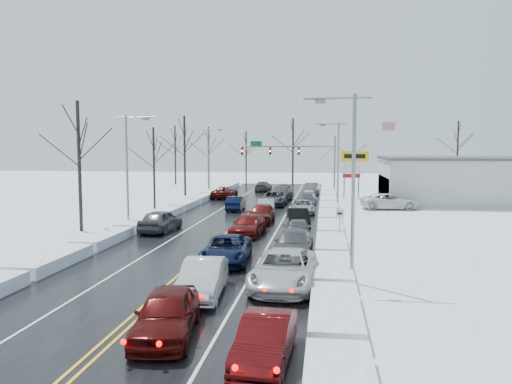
# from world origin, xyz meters

# --- Properties ---
(ground) EXTENTS (160.00, 160.00, 0.00)m
(ground) POSITION_xyz_m (0.00, 0.00, 0.00)
(ground) COLOR silver
(ground) RESTS_ON ground
(road_surface) EXTENTS (14.00, 84.00, 0.01)m
(road_surface) POSITION_xyz_m (0.00, 2.00, 0.01)
(road_surface) COLOR black
(road_surface) RESTS_ON ground
(snow_bank_left) EXTENTS (1.89, 72.00, 0.68)m
(snow_bank_left) POSITION_xyz_m (-7.60, 2.00, 0.00)
(snow_bank_left) COLOR white
(snow_bank_left) RESTS_ON ground
(snow_bank_right) EXTENTS (1.89, 72.00, 0.68)m
(snow_bank_right) POSITION_xyz_m (7.60, 2.00, 0.00)
(snow_bank_right) COLOR white
(snow_bank_right) RESTS_ON ground
(traffic_signal_mast) EXTENTS (13.28, 0.39, 8.00)m
(traffic_signal_mast) POSITION_xyz_m (3.45, 27.99, 5.48)
(traffic_signal_mast) COLOR slate
(traffic_signal_mast) RESTS_ON ground
(tires_plus_sign) EXTENTS (3.20, 0.34, 6.00)m
(tires_plus_sign) POSITION_xyz_m (10.50, 15.99, 4.99)
(tires_plus_sign) COLOR slate
(tires_plus_sign) RESTS_ON ground
(used_vehicles_sign) EXTENTS (2.20, 0.22, 4.65)m
(used_vehicles_sign) POSITION_xyz_m (10.50, 22.00, 3.32)
(used_vehicles_sign) COLOR slate
(used_vehicles_sign) RESTS_ON ground
(speed_limit_sign) EXTENTS (0.55, 0.09, 2.35)m
(speed_limit_sign) POSITION_xyz_m (8.20, -8.00, 1.63)
(speed_limit_sign) COLOR slate
(speed_limit_sign) RESTS_ON ground
(flagpole) EXTENTS (1.87, 1.20, 10.00)m
(flagpole) POSITION_xyz_m (15.17, 30.00, 5.93)
(flagpole) COLOR silver
(flagpole) RESTS_ON ground
(dealership_building) EXTENTS (20.40, 12.40, 5.30)m
(dealership_building) POSITION_xyz_m (23.98, 18.00, 2.66)
(dealership_building) COLOR #B6B5B1
(dealership_building) RESTS_ON ground
(streetlight_se) EXTENTS (3.20, 0.25, 9.00)m
(streetlight_se) POSITION_xyz_m (8.30, -18.00, 5.31)
(streetlight_se) COLOR slate
(streetlight_se) RESTS_ON ground
(streetlight_ne) EXTENTS (3.20, 0.25, 9.00)m
(streetlight_ne) POSITION_xyz_m (8.30, 10.00, 5.31)
(streetlight_ne) COLOR slate
(streetlight_ne) RESTS_ON ground
(streetlight_sw) EXTENTS (3.20, 0.25, 9.00)m
(streetlight_sw) POSITION_xyz_m (-8.30, -4.00, 5.31)
(streetlight_sw) COLOR slate
(streetlight_sw) RESTS_ON ground
(streetlight_nw) EXTENTS (3.20, 0.25, 9.00)m
(streetlight_nw) POSITION_xyz_m (-8.30, 24.00, 5.31)
(streetlight_nw) COLOR slate
(streetlight_nw) RESTS_ON ground
(tree_left_b) EXTENTS (4.00, 4.00, 10.00)m
(tree_left_b) POSITION_xyz_m (-11.50, -6.00, 6.99)
(tree_left_b) COLOR #2D231C
(tree_left_b) RESTS_ON ground
(tree_left_c) EXTENTS (3.40, 3.40, 8.50)m
(tree_left_c) POSITION_xyz_m (-10.50, 8.00, 5.94)
(tree_left_c) COLOR #2D231C
(tree_left_c) RESTS_ON ground
(tree_left_d) EXTENTS (4.20, 4.20, 10.50)m
(tree_left_d) POSITION_xyz_m (-11.20, 22.00, 7.33)
(tree_left_d) COLOR #2D231C
(tree_left_d) RESTS_ON ground
(tree_left_e) EXTENTS (3.80, 3.80, 9.50)m
(tree_left_e) POSITION_xyz_m (-10.80, 34.00, 6.64)
(tree_left_e) COLOR #2D231C
(tree_left_e) RESTS_ON ground
(tree_far_a) EXTENTS (4.00, 4.00, 10.00)m
(tree_far_a) POSITION_xyz_m (-18.00, 40.00, 6.99)
(tree_far_a) COLOR #2D231C
(tree_far_a) RESTS_ON ground
(tree_far_b) EXTENTS (3.60, 3.60, 9.00)m
(tree_far_b) POSITION_xyz_m (-6.00, 41.00, 6.29)
(tree_far_b) COLOR #2D231C
(tree_far_b) RESTS_ON ground
(tree_far_c) EXTENTS (4.40, 4.40, 11.00)m
(tree_far_c) POSITION_xyz_m (2.00, 39.00, 7.68)
(tree_far_c) COLOR #2D231C
(tree_far_c) RESTS_ON ground
(tree_far_d) EXTENTS (3.40, 3.40, 8.50)m
(tree_far_d) POSITION_xyz_m (12.00, 40.50, 5.94)
(tree_far_d) COLOR #2D231C
(tree_far_d) RESTS_ON ground
(tree_far_e) EXTENTS (4.20, 4.20, 10.50)m
(tree_far_e) POSITION_xyz_m (28.00, 41.00, 7.33)
(tree_far_e) COLOR #2D231C
(tree_far_e) RESTS_ON ground
(queued_car_0) EXTENTS (2.55, 5.05, 1.65)m
(queued_car_0) POSITION_xyz_m (1.81, -25.88, 0.00)
(queued_car_0) COLOR #430A09
(queued_car_0) RESTS_ON ground
(queued_car_1) EXTENTS (2.04, 4.96, 1.60)m
(queued_car_1) POSITION_xyz_m (1.91, -21.14, 0.00)
(queued_car_1) COLOR silver
(queued_car_1) RESTS_ON ground
(queued_car_2) EXTENTS (2.85, 5.59, 1.51)m
(queued_car_2) POSITION_xyz_m (1.71, -14.80, 0.00)
(queued_car_2) COLOR black
(queued_car_2) RESTS_ON ground
(queued_car_3) EXTENTS (2.47, 5.27, 1.49)m
(queued_car_3) POSITION_xyz_m (1.61, -6.13, 0.00)
(queued_car_3) COLOR #540B0C
(queued_car_3) RESTS_ON ground
(queued_car_4) EXTENTS (2.05, 4.90, 1.66)m
(queued_car_4) POSITION_xyz_m (1.83, 0.05, 0.00)
(queued_car_4) COLOR #520D0A
(queued_car_4) RESTS_ON ground
(queued_car_5) EXTENTS (2.04, 4.67, 1.49)m
(queued_car_5) POSITION_xyz_m (1.64, 4.85, 0.00)
(queued_car_5) COLOR #9DA0A4
(queued_car_5) RESTS_ON ground
(queued_car_6) EXTENTS (2.65, 5.71, 1.58)m
(queued_car_6) POSITION_xyz_m (1.61, 12.48, 0.00)
(queued_car_6) COLOR #3A3C3E
(queued_car_6) RESTS_ON ground
(queued_car_7) EXTENTS (3.10, 6.17, 1.72)m
(queued_car_7) POSITION_xyz_m (1.89, 17.18, 0.00)
(queued_car_7) COLOR #46494C
(queued_car_7) RESTS_ON ground
(queued_car_8) EXTENTS (1.97, 4.85, 1.65)m
(queued_car_8) POSITION_xyz_m (1.80, 22.82, 0.00)
(queued_car_8) COLOR black
(queued_car_8) RESTS_ON ground
(queued_car_9) EXTENTS (1.73, 4.35, 1.41)m
(queued_car_9) POSITION_xyz_m (5.42, -27.37, 0.00)
(queued_car_9) COLOR #4B0A0B
(queued_car_9) RESTS_ON ground
(queued_car_10) EXTENTS (3.03, 6.22, 1.71)m
(queued_car_10) POSITION_xyz_m (5.33, -19.27, 0.00)
(queued_car_10) COLOR silver
(queued_car_10) RESTS_ON ground
(queued_car_11) EXTENTS (2.36, 5.51, 1.58)m
(queued_car_11) POSITION_xyz_m (5.36, -12.88, 0.00)
(queued_car_11) COLOR #414346
(queued_car_11) RESTS_ON ground
(queued_car_12) EXTENTS (1.68, 4.12, 1.40)m
(queued_car_12) POSITION_xyz_m (5.28, -6.98, 0.00)
(queued_car_12) COLOR #3E4043
(queued_car_12) RESTS_ON ground
(queued_car_13) EXTENTS (2.27, 4.90, 1.56)m
(queued_car_13) POSITION_xyz_m (5.06, -2.22, 0.00)
(queued_car_13) COLOR black
(queued_car_13) RESTS_ON ground
(queued_car_14) EXTENTS (2.70, 4.97, 1.32)m
(queued_car_14) POSITION_xyz_m (5.06, 6.48, 0.00)
(queued_car_14) COLOR #9FA3A7
(queued_car_14) RESTS_ON ground
(queued_car_15) EXTENTS (2.14, 4.94, 1.42)m
(queued_car_15) POSITION_xyz_m (5.25, 11.64, 0.00)
(queued_car_15) COLOR #444749
(queued_car_15) RESTS_ON ground
(queued_car_16) EXTENTS (2.07, 4.35, 1.43)m
(queued_car_16) POSITION_xyz_m (5.32, 16.91, 0.00)
(queued_car_16) COLOR silver
(queued_car_16) RESTS_ON ground
(queued_car_17) EXTENTS (2.08, 5.07, 1.63)m
(queued_car_17) POSITION_xyz_m (5.43, 24.90, 0.00)
(queued_car_17) COLOR #45474A
(queued_car_17) RESTS_ON ground
(oncoming_car_0) EXTENTS (1.70, 4.50, 1.46)m
(oncoming_car_0) POSITION_xyz_m (-1.83, 7.84, 0.00)
(oncoming_car_0) COLOR black
(oncoming_car_0) RESTS_ON ground
(oncoming_car_1) EXTENTS (2.80, 5.52, 1.50)m
(oncoming_car_1) POSITION_xyz_m (-5.24, 19.12, 0.00)
(oncoming_car_1) COLOR #530F0B
(oncoming_car_1) RESTS_ON ground
(oncoming_car_2) EXTENTS (2.19, 5.05, 1.45)m
(oncoming_car_2) POSITION_xyz_m (-1.68, 29.67, 0.00)
(oncoming_car_2) COLOR #414346
(oncoming_car_2) RESTS_ON ground
(oncoming_car_3) EXTENTS (2.43, 5.18, 1.72)m
(oncoming_car_3) POSITION_xyz_m (-5.29, -5.47, 0.00)
(oncoming_car_3) COLOR #45474B
(oncoming_car_3) RESTS_ON ground
(parked_car_0) EXTENTS (6.23, 3.39, 1.66)m
(parked_car_0) POSITION_xyz_m (13.90, 10.89, 0.00)
(parked_car_0) COLOR white
(parked_car_0) RESTS_ON ground
(parked_car_1) EXTENTS (2.22, 5.32, 1.54)m
(parked_car_1) POSITION_xyz_m (16.86, 15.79, 0.00)
(parked_car_1) COLOR black
(parked_car_1) RESTS_ON ground
(parked_car_2) EXTENTS (2.38, 5.05, 1.67)m
(parked_car_2) POSITION_xyz_m (14.97, 20.72, 0.00)
(parked_car_2) COLOR black
(parked_car_2) RESTS_ON ground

